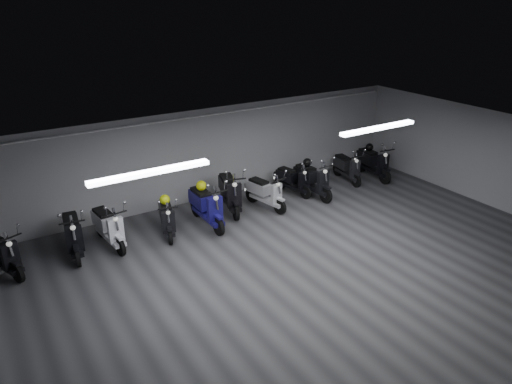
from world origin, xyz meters
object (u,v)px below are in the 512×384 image
helmet_1 (201,186)px  scooter_10 (374,158)px  scooter_7 (293,175)px  helmet_0 (307,163)px  helmet_3 (370,147)px  scooter_1 (72,228)px  scooter_3 (167,213)px  scooter_4 (206,200)px  helmet_2 (165,200)px  scooter_5 (230,186)px  scooter_6 (266,187)px  scooter_8 (312,174)px  scooter_9 (348,163)px  scooter_2 (108,221)px

helmet_1 → scooter_10: bearing=-0.3°
scooter_10 → scooter_7: bearing=-179.8°
helmet_0 → helmet_3: size_ratio=1.06×
scooter_1 → scooter_7: scooter_1 is taller
scooter_7 → helmet_1: scooter_7 is taller
scooter_1 → scooter_3: 2.31m
scooter_4 → helmet_2: bearing=164.1°
helmet_0 → scooter_5: bearing=176.7°
scooter_4 → scooter_5: bearing=27.0°
scooter_6 → helmet_3: size_ratio=6.73×
scooter_6 → scooter_8: size_ratio=0.91×
helmet_0 → helmet_3: (2.78, 0.15, -0.01)m
scooter_7 → scooter_5: bearing=169.7°
helmet_1 → scooter_3: bearing=-169.8°
scooter_7 → scooter_9: size_ratio=0.95×
scooter_10 → helmet_0: scooter_10 is taller
helmet_1 → helmet_3: (6.45, 0.24, -0.05)m
scooter_10 → helmet_0: size_ratio=7.02×
scooter_4 → scooter_1: bearing=174.7°
helmet_2 → scooter_8: bearing=-2.4°
scooter_2 → scooter_4: bearing=-12.6°
scooter_2 → helmet_0: 6.25m
scooter_1 → helmet_3: scooter_1 is taller
scooter_9 → helmet_1: bearing=-169.2°
scooter_7 → helmet_1: bearing=173.5°
scooter_6 → helmet_2: (-3.02, 0.19, 0.25)m
scooter_8 → helmet_0: (-0.01, 0.27, 0.31)m
scooter_1 → scooter_7: 6.70m
scooter_7 → helmet_2: bearing=172.1°
scooter_4 → scooter_2: bearing=174.0°
scooter_9 → scooter_10: size_ratio=0.89×
scooter_2 → scooter_6: bearing=-8.6°
scooter_1 → scooter_5: 4.43m
scooter_7 → helmet_2: 4.35m
helmet_0 → helmet_2: helmet_0 is taller
helmet_0 → helmet_3: 2.78m
scooter_4 → helmet_3: scooter_4 is taller
scooter_2 → scooter_3: bearing=-14.1°
helmet_0 → scooter_2: bearing=-179.1°
scooter_10 → scooter_4: bearing=-172.0°
scooter_7 → scooter_1: bearing=170.7°
scooter_5 → helmet_2: 2.08m
scooter_2 → helmet_2: scooter_2 is taller
helmet_2 → scooter_5: bearing=6.0°
scooter_6 → helmet_0: (1.70, 0.26, 0.37)m
scooter_6 → scooter_7: size_ratio=1.06×
scooter_10 → helmet_1: size_ratio=6.80×
helmet_1 → helmet_2: 1.07m
scooter_10 → helmet_3: 0.40m
scooter_5 → helmet_0: 2.68m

